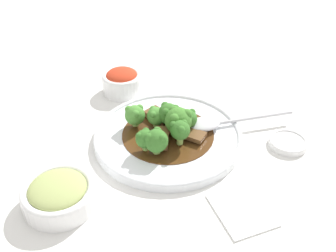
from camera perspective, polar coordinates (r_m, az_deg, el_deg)
ground_plane at (r=0.77m, az=-0.00°, el=-2.03°), size 4.00×4.00×0.00m
main_plate at (r=0.76m, az=-0.00°, el=-1.45°), size 0.29×0.29×0.02m
beef_strip_0 at (r=0.79m, az=-1.33°, el=1.50°), size 0.06×0.04×0.01m
beef_strip_1 at (r=0.73m, az=-0.87°, el=-1.75°), size 0.06×0.05×0.02m
beef_strip_2 at (r=0.79m, az=1.19°, el=1.23°), size 0.06×0.05×0.01m
beef_strip_3 at (r=0.75m, az=3.50°, el=-1.24°), size 0.06×0.05×0.01m
broccoli_floret_0 at (r=0.76m, az=-1.74°, el=1.52°), size 0.04×0.04×0.04m
broccoli_floret_1 at (r=0.76m, az=2.90°, el=1.13°), size 0.04×0.04×0.04m
broccoli_floret_2 at (r=0.70m, az=-3.35°, el=-1.83°), size 0.03×0.03×0.04m
broccoli_floret_3 at (r=0.74m, az=1.50°, el=0.88°), size 0.05×0.05×0.06m
broccoli_floret_4 at (r=0.77m, az=-4.83°, el=1.64°), size 0.04×0.04×0.04m
broccoli_floret_5 at (r=0.69m, az=-1.71°, el=-2.10°), size 0.04×0.04×0.05m
broccoli_floret_6 at (r=0.75m, az=0.11°, el=1.82°), size 0.04×0.04×0.05m
broccoli_floret_7 at (r=0.71m, az=1.66°, el=-0.63°), size 0.04×0.04×0.05m
serving_spoon at (r=0.78m, az=6.44°, el=0.44°), size 0.10×0.22×0.01m
side_bowl_kimchi at (r=0.91m, az=-6.69°, el=6.50°), size 0.09×0.09×0.06m
side_bowl_appetizer at (r=0.65m, az=-15.58°, el=-9.48°), size 0.12×0.12×0.05m
sauce_dish at (r=0.79m, az=17.00°, el=-2.29°), size 0.07×0.07×0.01m
paper_napkin at (r=0.65m, az=10.81°, el=-11.76°), size 0.11×0.10×0.01m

